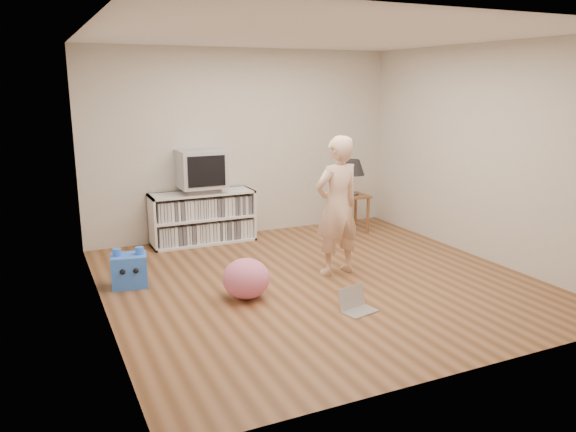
% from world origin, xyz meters
% --- Properties ---
extents(ground, '(4.50, 4.50, 0.00)m').
position_xyz_m(ground, '(0.00, 0.00, 0.00)').
color(ground, brown).
rests_on(ground, ground).
extents(walls, '(4.52, 4.52, 2.60)m').
position_xyz_m(walls, '(0.00, 0.00, 1.30)').
color(walls, beige).
rests_on(walls, ground).
extents(ceiling, '(4.50, 4.50, 0.01)m').
position_xyz_m(ceiling, '(0.00, 0.00, 2.60)').
color(ceiling, white).
rests_on(ceiling, walls).
extents(media_unit, '(1.40, 0.45, 0.70)m').
position_xyz_m(media_unit, '(-0.71, 2.04, 0.35)').
color(media_unit, white).
rests_on(media_unit, ground).
extents(dvd_deck, '(0.45, 0.35, 0.07)m').
position_xyz_m(dvd_deck, '(-0.71, 2.02, 0.73)').
color(dvd_deck, gray).
rests_on(dvd_deck, media_unit).
extents(crt_tv, '(0.60, 0.53, 0.50)m').
position_xyz_m(crt_tv, '(-0.71, 2.02, 1.02)').
color(crt_tv, '#AAAAAF').
rests_on(crt_tv, dvd_deck).
extents(side_table, '(0.42, 0.42, 0.55)m').
position_xyz_m(side_table, '(1.43, 1.65, 0.42)').
color(side_table, brown).
rests_on(side_table, ground).
extents(table_lamp, '(0.34, 0.34, 0.52)m').
position_xyz_m(table_lamp, '(1.43, 1.65, 0.94)').
color(table_lamp, '#333333').
rests_on(table_lamp, side_table).
extents(person, '(0.62, 0.45, 1.58)m').
position_xyz_m(person, '(0.31, 0.14, 0.79)').
color(person, beige).
rests_on(person, ground).
extents(laptop, '(0.37, 0.32, 0.22)m').
position_xyz_m(laptop, '(-0.06, -0.89, 0.06)').
color(laptop, silver).
rests_on(laptop, ground).
extents(playing_cards, '(0.09, 0.11, 0.02)m').
position_xyz_m(playing_cards, '(0.14, -0.57, 0.01)').
color(playing_cards, '#415AAD').
rests_on(playing_cards, ground).
extents(plush_blue, '(0.41, 0.36, 0.43)m').
position_xyz_m(plush_blue, '(-1.91, 0.70, 0.18)').
color(plush_blue, blue).
rests_on(plush_blue, ground).
extents(plush_pink, '(0.55, 0.55, 0.41)m').
position_xyz_m(plush_pink, '(-0.90, -0.14, 0.20)').
color(plush_pink, pink).
rests_on(plush_pink, ground).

